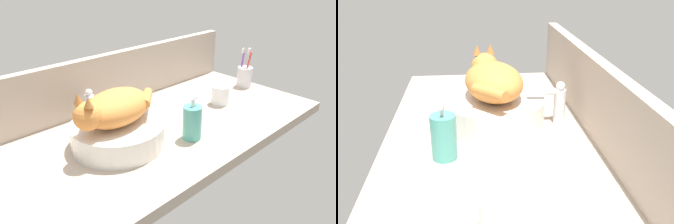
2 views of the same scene
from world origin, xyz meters
TOP-DOWN VIEW (x-y plane):
  - ground_plane at (0.00, 0.00)cm, footprint 136.00×62.75cm
  - backsplash_panel at (0.00, 29.57)cm, footprint 136.00×3.60cm
  - sink_basin at (-15.49, 0.84)cm, footprint 31.23×31.23cm
  - cat at (-16.82, 0.52)cm, footprint 32.26×21.20cm
  - faucet at (-13.64, 19.83)cm, footprint 3.87×11.86cm
  - soap_dispenser at (5.21, -13.39)cm, footprint 6.61×6.61cm
  - water_glass at (35.91, -1.67)cm, footprint 7.80×7.80cm

SIDE VIEW (x-z plane):
  - ground_plane at x=0.00cm, z-range -4.00..0.00cm
  - water_glass at x=35.91cm, z-range -0.48..7.58cm
  - sink_basin at x=-15.49cm, z-range 0.00..8.10cm
  - soap_dispenser at x=5.21cm, z-range -1.56..13.70cm
  - faucet at x=-13.64cm, z-range 0.50..14.10cm
  - backsplash_panel at x=0.00cm, z-range 0.00..22.12cm
  - cat at x=-16.82cm, z-range 6.86..20.86cm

